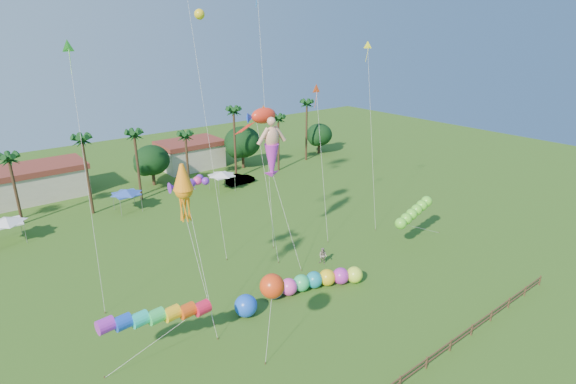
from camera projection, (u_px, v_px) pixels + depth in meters
ground at (364, 328)px, 36.81m from camera, size 160.00×160.00×0.00m
tree_line at (170, 157)px, 69.76m from camera, size 69.46×8.91×11.00m
buildings_row at (116, 170)px, 71.06m from camera, size 35.00×7.00×4.00m
tent_row at (128, 193)px, 59.06m from camera, size 31.00×4.00×0.60m
fence at (427, 361)px, 32.19m from camera, size 36.12×0.12×1.00m
car_b at (240, 179)px, 70.58m from camera, size 4.74×1.72×1.55m
spectator_b at (323, 256)px, 46.50m from camera, size 1.00×1.09×1.80m
caterpillar_inflatable at (309, 282)px, 41.87m from camera, size 9.83×4.84×2.05m
blue_ball at (246, 306)px, 38.03m from camera, size 1.95×1.95×1.95m
rainbow_tube at (178, 318)px, 32.79m from camera, size 9.36×1.93×3.74m
green_worm at (401, 223)px, 48.58m from camera, size 10.94×2.40×3.99m
orange_ball_kite at (272, 286)px, 32.33m from camera, size 2.55×2.27×6.53m
merman_kite at (272, 152)px, 45.21m from camera, size 2.77×6.03×14.38m
fish_kite at (264, 116)px, 46.46m from camera, size 4.60×6.04×15.52m
squid_kite at (184, 191)px, 33.87m from camera, size 2.06×4.55×13.77m
lobster_kite at (185, 185)px, 37.04m from camera, size 3.65×5.75×11.63m
delta_kite_red at (317, 92)px, 49.16m from camera, size 1.73×3.93×17.40m
delta_kite_yellow at (368, 52)px, 49.79m from camera, size 0.97×3.55×21.80m
delta_kite_green at (69, 53)px, 35.49m from camera, size 2.19×4.90×22.30m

